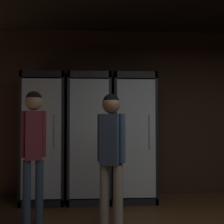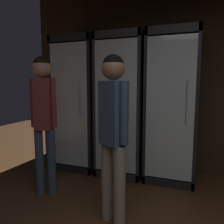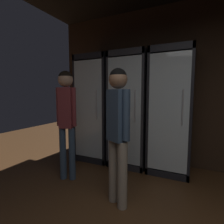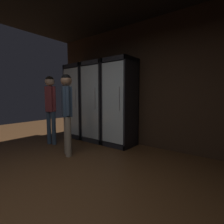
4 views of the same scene
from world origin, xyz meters
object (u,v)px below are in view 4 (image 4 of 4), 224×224
cooler_far_left (81,102)px  shopper_far (67,107)px  cooler_left (99,103)px  shopper_near (50,101)px  cooler_center (121,104)px

cooler_far_left → shopper_far: size_ratio=1.28×
cooler_far_left → shopper_far: 1.55m
cooler_left → shopper_near: 1.17m
shopper_far → cooler_left: bearing=102.9°
cooler_far_left → cooler_left: 0.69m
shopper_far → cooler_center: bearing=71.0°
cooler_center → shopper_far: bearing=-109.0°
cooler_far_left → shopper_near: size_ratio=1.24×
cooler_center → shopper_far: (-0.42, -1.21, -0.03)m
cooler_center → cooler_far_left: bearing=179.9°
cooler_center → shopper_near: 1.66m
cooler_center → shopper_far: cooler_center is taller
cooler_left → shopper_far: (0.28, -1.21, -0.04)m
shopper_near → shopper_far: 0.95m
cooler_far_left → cooler_center: 1.39m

